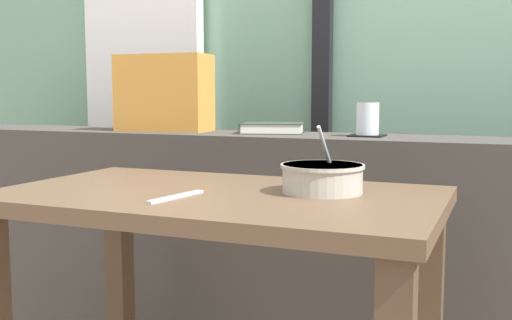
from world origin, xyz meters
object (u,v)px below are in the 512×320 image
object	(u,v)px
breakfast_table	(218,251)
throw_pillow	(164,93)
juice_glass	(368,120)
coaster_square	(367,136)
closed_book	(271,128)
soup_bowl	(322,178)
fork_utensil	(176,197)

from	to	relation	value
breakfast_table	throw_pillow	xyz separation A→B (m)	(-0.50, 0.60, 0.36)
throw_pillow	juice_glass	bearing A→B (deg)	0.29
breakfast_table	coaster_square	distance (m)	0.67
coaster_square	closed_book	distance (m)	0.32
coaster_square	throw_pillow	size ratio (longest dim) A/B	0.31
juice_glass	coaster_square	bearing A→B (deg)	90.00
breakfast_table	juice_glass	distance (m)	0.69
coaster_square	soup_bowl	world-z (taller)	soup_bowl
breakfast_table	coaster_square	world-z (taller)	coaster_square
closed_book	throw_pillow	distance (m)	0.40
juice_glass	closed_book	distance (m)	0.32
closed_book	throw_pillow	xyz separation A→B (m)	(-0.38, -0.03, 0.11)
coaster_square	throw_pillow	xyz separation A→B (m)	(-0.70, -0.00, 0.13)
coaster_square	fork_utensil	world-z (taller)	coaster_square
coaster_square	closed_book	xyz separation A→B (m)	(-0.32, 0.03, 0.01)
throw_pillow	soup_bowl	xyz separation A→B (m)	(0.72, -0.52, -0.19)
juice_glass	throw_pillow	xyz separation A→B (m)	(-0.70, -0.00, 0.08)
soup_bowl	fork_utensil	distance (m)	0.32
breakfast_table	coaster_square	bearing A→B (deg)	71.07
throw_pillow	fork_utensil	size ratio (longest dim) A/B	1.88
juice_glass	throw_pillow	distance (m)	0.71
coaster_square	soup_bowl	size ratio (longest dim) A/B	0.54
closed_book	fork_utensil	xyz separation A→B (m)	(0.07, -0.74, -0.10)
breakfast_table	juice_glass	xyz separation A→B (m)	(0.21, 0.60, 0.28)
coaster_square	closed_book	world-z (taller)	closed_book
coaster_square	throw_pillow	bearing A→B (deg)	-179.71
breakfast_table	juice_glass	size ratio (longest dim) A/B	10.14
breakfast_table	throw_pillow	size ratio (longest dim) A/B	3.06
coaster_square	closed_book	bearing A→B (deg)	175.08
fork_utensil	soup_bowl	bearing A→B (deg)	44.40
juice_glass	soup_bowl	distance (m)	0.54
juice_glass	soup_bowl	bearing A→B (deg)	-88.22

